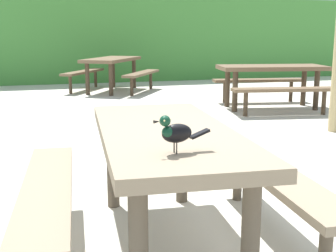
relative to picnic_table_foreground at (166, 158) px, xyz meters
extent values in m
plane|color=beige|center=(0.33, 0.08, -0.56)|extent=(60.00, 60.00, 0.00)
cube|color=#428438|center=(0.33, 10.42, 0.55)|extent=(28.00, 2.26, 2.21)
cube|color=#84725B|center=(0.00, 0.00, 0.15)|extent=(0.90, 1.85, 0.07)
cylinder|color=brown|center=(-0.32, -0.68, -0.22)|extent=(0.09, 0.09, 0.67)
cylinder|color=brown|center=(0.21, -0.72, -0.22)|extent=(0.09, 0.09, 0.67)
cylinder|color=brown|center=(-0.21, 0.72, -0.22)|extent=(0.09, 0.09, 0.67)
cylinder|color=brown|center=(0.32, 0.68, -0.22)|extent=(0.09, 0.09, 0.67)
cube|color=#84725B|center=(-0.70, 0.05, -0.14)|extent=(0.41, 1.73, 0.05)
cylinder|color=brown|center=(-0.65, 0.69, -0.36)|extent=(0.07, 0.07, 0.39)
cube|color=#84725B|center=(0.70, -0.05, -0.14)|extent=(0.41, 1.73, 0.05)
cylinder|color=brown|center=(0.75, 0.59, -0.36)|extent=(0.07, 0.07, 0.39)
ellipsoid|color=black|center=(-0.10, -0.55, 0.28)|extent=(0.16, 0.09, 0.09)
ellipsoid|color=#0F3823|center=(-0.14, -0.56, 0.29)|extent=(0.08, 0.07, 0.06)
sphere|color=#0F3823|center=(-0.16, -0.56, 0.34)|extent=(0.05, 0.05, 0.05)
sphere|color=#EAE08C|center=(-0.17, -0.58, 0.35)|extent=(0.01, 0.01, 0.01)
sphere|color=#EAE08C|center=(-0.18, -0.55, 0.35)|extent=(0.01, 0.01, 0.01)
cone|color=black|center=(-0.20, -0.57, 0.34)|extent=(0.03, 0.02, 0.02)
cube|color=black|center=(0.02, -0.54, 0.27)|extent=(0.10, 0.05, 0.04)
cylinder|color=#47423D|center=(-0.11, -0.57, 0.21)|extent=(0.01, 0.01, 0.05)
cylinder|color=#47423D|center=(-0.11, -0.54, 0.21)|extent=(0.01, 0.01, 0.05)
cube|color=brown|center=(0.87, 7.55, 0.15)|extent=(1.59, 1.93, 0.07)
cylinder|color=#423324|center=(1.47, 8.01, -0.22)|extent=(0.09, 0.09, 0.67)
cylinder|color=#423324|center=(1.01, 8.28, -0.22)|extent=(0.09, 0.09, 0.67)
cylinder|color=#423324|center=(0.73, 6.81, -0.22)|extent=(0.09, 0.09, 0.67)
cylinder|color=#423324|center=(0.28, 7.09, -0.22)|extent=(0.09, 0.09, 0.67)
cube|color=brown|center=(1.47, 7.18, -0.14)|extent=(1.13, 1.60, 0.05)
cylinder|color=#423324|center=(1.80, 7.73, -0.36)|extent=(0.07, 0.07, 0.39)
cylinder|color=#423324|center=(1.13, 6.63, -0.36)|extent=(0.07, 0.07, 0.39)
cube|color=brown|center=(0.28, 7.91, -0.14)|extent=(1.13, 1.60, 0.05)
cylinder|color=#423324|center=(0.61, 8.46, -0.36)|extent=(0.07, 0.07, 0.39)
cylinder|color=#423324|center=(-0.06, 7.37, -0.36)|extent=(0.07, 0.07, 0.39)
cube|color=brown|center=(3.14, 4.47, 0.15)|extent=(1.90, 1.05, 0.07)
cylinder|color=#423324|center=(3.79, 4.09, -0.22)|extent=(0.09, 0.09, 0.67)
cylinder|color=#423324|center=(3.88, 4.61, -0.22)|extent=(0.09, 0.09, 0.67)
cylinder|color=#423324|center=(2.40, 4.32, -0.22)|extent=(0.09, 0.09, 0.67)
cylinder|color=#423324|center=(2.49, 4.84, -0.22)|extent=(0.09, 0.09, 0.67)
cube|color=brown|center=(3.02, 3.78, -0.14)|extent=(1.73, 0.56, 0.05)
cylinder|color=#423324|center=(3.65, 3.67, -0.36)|extent=(0.07, 0.07, 0.39)
cylinder|color=#423324|center=(2.39, 3.88, -0.36)|extent=(0.07, 0.07, 0.39)
cube|color=brown|center=(3.26, 5.16, -0.14)|extent=(1.73, 0.56, 0.05)
cylinder|color=#423324|center=(3.89, 5.05, -0.36)|extent=(0.07, 0.07, 0.39)
cylinder|color=#423324|center=(2.62, 5.26, -0.36)|extent=(0.07, 0.07, 0.39)
camera|label=1|loc=(-0.71, -2.51, 0.74)|focal=48.35mm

